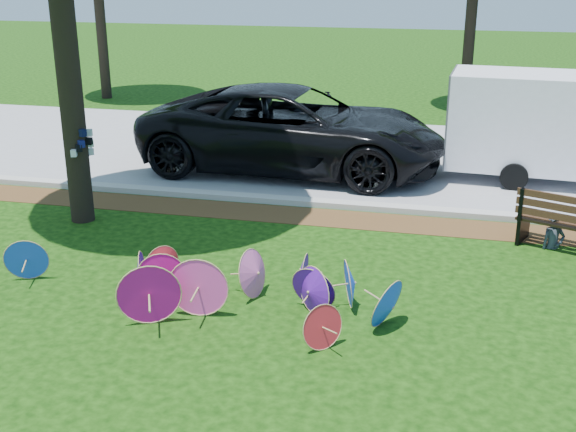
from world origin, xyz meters
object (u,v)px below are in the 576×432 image
person_left (556,216)px  black_van (293,129)px  cargo_trailer (519,120)px  parasol_pile (228,284)px

person_left → black_van: bearing=122.8°
black_van → cargo_trailer: (5.07, 0.48, 0.36)m
black_van → cargo_trailer: 5.11m
person_left → parasol_pile: bearing=-166.9°
parasol_pile → black_van: (-0.65, 7.24, 0.61)m
parasol_pile → person_left: (4.83, 3.46, 0.21)m
cargo_trailer → black_van: bearing=-170.6°
parasol_pile → cargo_trailer: bearing=60.2°
black_van → person_left: (5.48, -3.78, -0.40)m
parasol_pile → black_van: 7.29m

